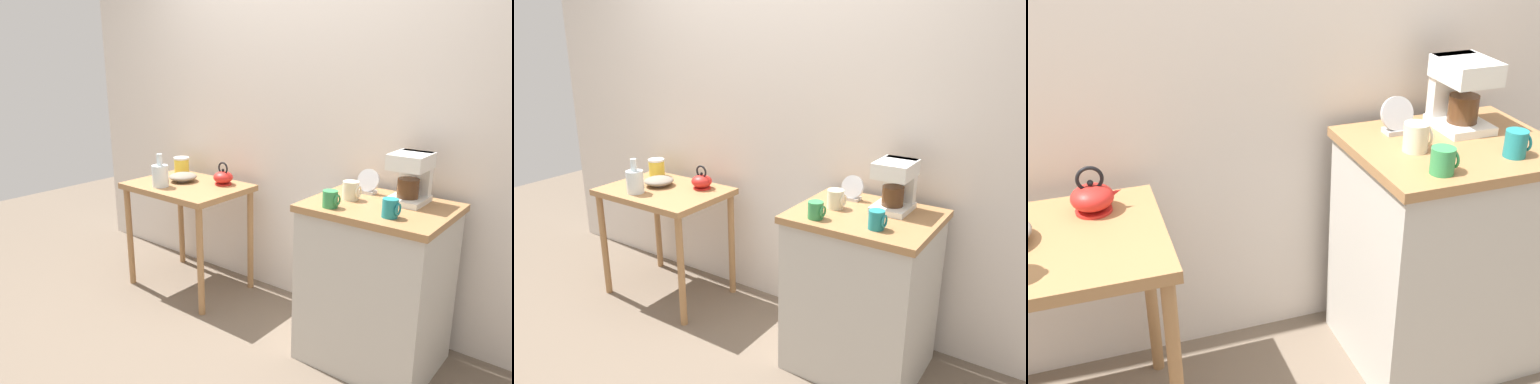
# 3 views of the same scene
# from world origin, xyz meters

# --- Properties ---
(ground_plane) EXTENTS (8.00, 8.00, 0.00)m
(ground_plane) POSITION_xyz_m (0.00, 0.00, 0.00)
(ground_plane) COLOR #6B5B4C
(back_wall) EXTENTS (4.40, 0.10, 2.80)m
(back_wall) POSITION_xyz_m (0.10, 0.39, 1.40)
(back_wall) COLOR silver
(back_wall) RESTS_ON ground_plane
(wooden_table) EXTENTS (0.81, 0.58, 0.77)m
(wooden_table) POSITION_xyz_m (-0.69, -0.02, 0.66)
(wooden_table) COLOR #9E7044
(wooden_table) RESTS_ON ground_plane
(kitchen_counter) EXTENTS (0.71, 0.60, 0.90)m
(kitchen_counter) POSITION_xyz_m (0.74, -0.01, 0.45)
(kitchen_counter) COLOR #BCB7AD
(kitchen_counter) RESTS_ON ground_plane
(bowl_stoneware) EXTENTS (0.20, 0.20, 0.06)m
(bowl_stoneware) POSITION_xyz_m (-0.77, 0.01, 0.80)
(bowl_stoneware) COLOR gray
(bowl_stoneware) RESTS_ON wooden_table
(teakettle) EXTENTS (0.17, 0.14, 0.16)m
(teakettle) POSITION_xyz_m (-0.49, 0.13, 0.82)
(teakettle) COLOR red
(teakettle) RESTS_ON wooden_table
(glass_carafe_vase) EXTENTS (0.11, 0.11, 0.23)m
(glass_carafe_vase) POSITION_xyz_m (-0.78, -0.18, 0.85)
(glass_carafe_vase) COLOR silver
(glass_carafe_vase) RESTS_ON wooden_table
(canister_enamel) EXTENTS (0.12, 0.12, 0.13)m
(canister_enamel) POSITION_xyz_m (-0.96, 0.17, 0.83)
(canister_enamel) COLOR gold
(canister_enamel) RESTS_ON wooden_table
(coffee_maker) EXTENTS (0.18, 0.22, 0.26)m
(coffee_maker) POSITION_xyz_m (0.83, 0.13, 1.04)
(coffee_maker) COLOR white
(coffee_maker) RESTS_ON kitchen_counter
(mug_dark_teal) EXTENTS (0.08, 0.08, 0.09)m
(mug_dark_teal) POSITION_xyz_m (0.87, -0.18, 0.94)
(mug_dark_teal) COLOR teal
(mug_dark_teal) RESTS_ON kitchen_counter
(mug_tall_green) EXTENTS (0.08, 0.08, 0.09)m
(mug_tall_green) POSITION_xyz_m (0.56, -0.22, 0.94)
(mug_tall_green) COLOR #338C4C
(mug_tall_green) RESTS_ON kitchen_counter
(mug_small_cream) EXTENTS (0.09, 0.09, 0.10)m
(mug_small_cream) POSITION_xyz_m (0.58, -0.03, 0.94)
(mug_small_cream) COLOR beige
(mug_small_cream) RESTS_ON kitchen_counter
(table_clock) EXTENTS (0.12, 0.06, 0.14)m
(table_clock) POSITION_xyz_m (0.59, 0.14, 0.95)
(table_clock) COLOR #B2B5BA
(table_clock) RESTS_ON kitchen_counter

